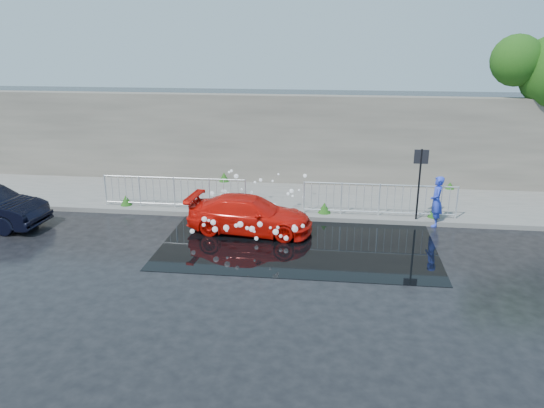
{
  "coord_description": "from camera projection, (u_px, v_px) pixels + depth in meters",
  "views": [
    {
      "loc": [
        1.5,
        -13.7,
        6.01
      ],
      "look_at": [
        -0.36,
        1.55,
        1.0
      ],
      "focal_mm": 35.0,
      "sensor_mm": 36.0,
      "label": 1
    }
  ],
  "objects": [
    {
      "name": "railing_right",
      "position": [
        379.0,
        199.0,
        17.55
      ],
      "size": [
        5.05,
        0.05,
        1.1
      ],
      "color": "silver",
      "rests_on": "pavement"
    },
    {
      "name": "railing_left",
      "position": [
        174.0,
        191.0,
        18.36
      ],
      "size": [
        5.05,
        0.05,
        1.1
      ],
      "color": "silver",
      "rests_on": "pavement"
    },
    {
      "name": "water_spray",
      "position": [
        251.0,
        210.0,
        16.57
      ],
      "size": [
        3.57,
        5.7,
        1.08
      ],
      "color": "white",
      "rests_on": "ground"
    },
    {
      "name": "ground",
      "position": [
        278.0,
        255.0,
        14.97
      ],
      "size": [
        90.0,
        90.0,
        0.0
      ],
      "primitive_type": "plane",
      "color": "black",
      "rests_on": "ground"
    },
    {
      "name": "red_car",
      "position": [
        250.0,
        215.0,
        16.54
      ],
      "size": [
        4.05,
        1.97,
        1.14
      ],
      "primitive_type": "imported",
      "rotation": [
        0.0,
        0.0,
        1.47
      ],
      "color": "red",
      "rests_on": "ground"
    },
    {
      "name": "sign_post",
      "position": [
        420.0,
        173.0,
        16.87
      ],
      "size": [
        0.45,
        0.06,
        2.5
      ],
      "color": "black",
      "rests_on": "ground"
    },
    {
      "name": "weeds",
      "position": [
        282.0,
        197.0,
        19.12
      ],
      "size": [
        12.17,
        3.93,
        0.38
      ],
      "color": "#204713",
      "rests_on": "pavement"
    },
    {
      "name": "puddle",
      "position": [
        298.0,
        242.0,
        15.85
      ],
      "size": [
        8.0,
        5.0,
        0.01
      ],
      "primitive_type": "cube",
      "color": "black",
      "rests_on": "ground"
    },
    {
      "name": "pavement",
      "position": [
        293.0,
        199.0,
        19.66
      ],
      "size": [
        30.0,
        4.0,
        0.15
      ],
      "primitive_type": "cube",
      "color": "#5D5D59",
      "rests_on": "ground"
    },
    {
      "name": "curb",
      "position": [
        288.0,
        217.0,
        17.77
      ],
      "size": [
        30.0,
        0.25,
        0.16
      ],
      "primitive_type": "cube",
      "color": "#5D5D59",
      "rests_on": "ground"
    },
    {
      "name": "retaining_wall",
      "position": [
        298.0,
        140.0,
        21.17
      ],
      "size": [
        30.0,
        0.6,
        3.5
      ],
      "primitive_type": "cube",
      "color": "#59534B",
      "rests_on": "pavement"
    },
    {
      "name": "person",
      "position": [
        436.0,
        201.0,
        16.99
      ],
      "size": [
        0.45,
        0.64,
        1.65
      ],
      "primitive_type": "imported",
      "rotation": [
        0.0,
        0.0,
        -1.66
      ],
      "color": "blue",
      "rests_on": "ground"
    }
  ]
}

